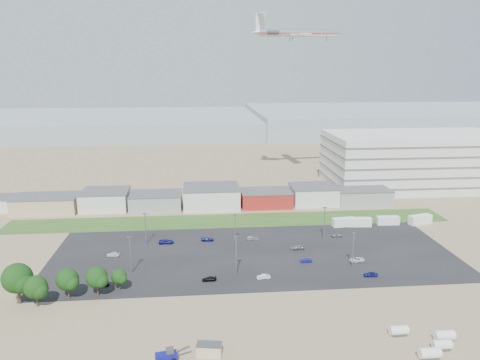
{
  "coord_description": "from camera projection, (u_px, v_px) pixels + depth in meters",
  "views": [
    {
      "loc": [
        -11.22,
        -110.62,
        54.59
      ],
      "look_at": [
        1.07,
        22.0,
        22.5
      ],
      "focal_mm": 35.0,
      "sensor_mm": 36.0,
      "label": 1
    }
  ],
  "objects": [
    {
      "name": "lightpole_back_r",
      "position": [
        324.0,
        223.0,
        151.23
      ],
      "size": [
        1.29,
        0.54,
        10.93
      ],
      "primitive_type": null,
      "color": "slate",
      "rests_on": "ground"
    },
    {
      "name": "lightpole_back_m",
      "position": [
        235.0,
        229.0,
        148.38
      ],
      "size": [
        1.12,
        0.47,
        9.51
      ],
      "primitive_type": null,
      "color": "slate",
      "rests_on": "ground"
    },
    {
      "name": "parked_car_2",
      "position": [
        371.0,
        274.0,
        125.35
      ],
      "size": [
        3.81,
        1.82,
        1.26
      ],
      "primitive_type": "imported",
      "rotation": [
        0.0,
        0.0,
        -1.67
      ],
      "color": "navy",
      "rests_on": "ground"
    },
    {
      "name": "parked_car_12",
      "position": [
        297.0,
        247.0,
        143.96
      ],
      "size": [
        4.54,
        2.08,
        1.29
      ],
      "primitive_type": "imported",
      "rotation": [
        0.0,
        0.0,
        -1.51
      ],
      "color": "#A5A5AA",
      "rests_on": "ground"
    },
    {
      "name": "parked_car_5",
      "position": [
        113.0,
        254.0,
        138.65
      ],
      "size": [
        3.84,
        1.73,
        1.28
      ],
      "primitive_type": "imported",
      "rotation": [
        0.0,
        0.0,
        -1.63
      ],
      "color": "silver",
      "rests_on": "ground"
    },
    {
      "name": "lightpole_front_m",
      "position": [
        236.0,
        255.0,
        125.42
      ],
      "size": [
        1.29,
        0.54,
        10.99
      ],
      "primitive_type": null,
      "color": "slate",
      "rests_on": "ground"
    },
    {
      "name": "airliner",
      "position": [
        298.0,
        33.0,
        214.26
      ],
      "size": [
        47.01,
        34.28,
        13.11
      ],
      "primitive_type": null,
      "rotation": [
        0.0,
        0.0,
        0.09
      ],
      "color": "silver"
    },
    {
      "name": "parked_car_11",
      "position": [
        253.0,
        238.0,
        151.76
      ],
      "size": [
        3.69,
        1.39,
        1.2
      ],
      "primitive_type": "imported",
      "rotation": [
        0.0,
        0.0,
        1.54
      ],
      "color": "#A5A5AA",
      "rests_on": "ground"
    },
    {
      "name": "parked_car_10",
      "position": [
        101.0,
        284.0,
        119.83
      ],
      "size": [
        4.18,
        1.76,
        1.2
      ],
      "primitive_type": "imported",
      "rotation": [
        0.0,
        0.0,
        1.59
      ],
      "color": "black",
      "rests_on": "ground"
    },
    {
      "name": "parked_car_1",
      "position": [
        306.0,
        260.0,
        134.41
      ],
      "size": [
        3.49,
        1.23,
        1.15
      ],
      "primitive_type": "imported",
      "rotation": [
        0.0,
        0.0,
        -1.57
      ],
      "color": "navy",
      "rests_on": "ground"
    },
    {
      "name": "parked_car_0",
      "position": [
        357.0,
        260.0,
        134.86
      ],
      "size": [
        4.43,
        2.07,
        1.23
      ],
      "primitive_type": "imported",
      "rotation": [
        0.0,
        0.0,
        -1.58
      ],
      "color": "silver",
      "rests_on": "ground"
    },
    {
      "name": "storage_tank_ne",
      "position": [
        444.0,
        335.0,
        95.7
      ],
      "size": [
        4.02,
        2.01,
        2.41
      ],
      "primitive_type": null,
      "rotation": [
        0.0,
        0.0,
        0.0
      ],
      "color": "silver",
      "rests_on": "ground"
    },
    {
      "name": "lightpole_front_r",
      "position": [
        353.0,
        250.0,
        129.99
      ],
      "size": [
        1.22,
        0.51,
        10.35
      ],
      "primitive_type": null,
      "color": "slate",
      "rests_on": "ground"
    },
    {
      "name": "parked_car_9",
      "position": [
        166.0,
        242.0,
        148.82
      ],
      "size": [
        4.73,
        2.2,
        1.31
      ],
      "primitive_type": "imported",
      "rotation": [
        0.0,
        0.0,
        1.58
      ],
      "color": "navy",
      "rests_on": "ground"
    },
    {
      "name": "tree_near",
      "position": [
        119.0,
        278.0,
        117.14
      ],
      "size": [
        4.2,
        4.2,
        6.31
      ],
      "primitive_type": null,
      "color": "black",
      "rests_on": "ground"
    },
    {
      "name": "tree_right",
      "position": [
        97.0,
        280.0,
        114.1
      ],
      "size": [
        5.62,
        5.62,
        8.42
      ],
      "primitive_type": null,
      "color": "black",
      "rests_on": "ground"
    },
    {
      "name": "hills_backdrop",
      "position": [
        253.0,
        124.0,
        428.34
      ],
      "size": [
        700.0,
        200.0,
        9.0
      ],
      "primitive_type": null,
      "color": "gray",
      "rests_on": "ground"
    },
    {
      "name": "lightpole_front_l",
      "position": [
        130.0,
        255.0,
        126.28
      ],
      "size": [
        1.23,
        0.51,
        10.47
      ],
      "primitive_type": null,
      "color": "slate",
      "rests_on": "ground"
    },
    {
      "name": "telehandler",
      "position": [
        166.0,
        355.0,
        88.81
      ],
      "size": [
        6.89,
        3.29,
        2.75
      ],
      "primitive_type": null,
      "rotation": [
        0.0,
        0.0,
        0.17
      ],
      "color": "navy",
      "rests_on": "ground"
    },
    {
      "name": "building_row",
      "position": [
        184.0,
        197.0,
        187.15
      ],
      "size": [
        170.0,
        20.0,
        8.0
      ],
      "primitive_type": null,
      "color": "silver",
      "rests_on": "ground"
    },
    {
      "name": "box_trailer_a",
      "position": [
        344.0,
        222.0,
        164.86
      ],
      "size": [
        8.3,
        3.37,
        3.03
      ],
      "primitive_type": null,
      "rotation": [
        0.0,
        0.0,
        0.11
      ],
      "color": "silver",
      "rests_on": "ground"
    },
    {
      "name": "tree_far_left",
      "position": [
        18.0,
        281.0,
        109.77
      ],
      "size": [
        7.61,
        7.61,
        11.42
      ],
      "primitive_type": null,
      "color": "black",
      "rests_on": "ground"
    },
    {
      "name": "tree_left",
      "position": [
        36.0,
        289.0,
        108.62
      ],
      "size": [
        5.83,
        5.83,
        8.74
      ],
      "primitive_type": null,
      "color": "black",
      "rests_on": "ground"
    },
    {
      "name": "ground",
      "position": [
        244.0,
        284.0,
        120.88
      ],
      "size": [
        700.0,
        700.0,
        0.0
      ],
      "primitive_type": "plane",
      "color": "#7E6F50",
      "rests_on": "ground"
    },
    {
      "name": "parking_garage",
      "position": [
        415.0,
        160.0,
        217.99
      ],
      "size": [
        80.0,
        40.0,
        25.0
      ],
      "primitive_type": "cube",
      "color": "silver",
      "rests_on": "ground"
    },
    {
      "name": "parked_car_3",
      "position": [
        209.0,
        279.0,
        122.75
      ],
      "size": [
        3.81,
        1.69,
        1.09
      ],
      "primitive_type": "imported",
      "rotation": [
        0.0,
        0.0,
        -1.53
      ],
      "color": "black",
      "rests_on": "ground"
    },
    {
      "name": "box_trailer_d",
      "position": [
        420.0,
        220.0,
        167.34
      ],
      "size": [
        9.01,
        4.77,
        3.23
      ],
      "primitive_type": null,
      "rotation": [
        0.0,
        0.0,
        0.25
      ],
      "color": "silver",
      "rests_on": "ground"
    },
    {
      "name": "storage_tank_sw",
      "position": [
        430.0,
        353.0,
        89.71
      ],
      "size": [
        4.13,
        2.11,
        2.46
      ],
      "primitive_type": null,
      "rotation": [
        0.0,
        0.0,
        0.02
      ],
      "color": "silver",
      "rests_on": "ground"
    },
    {
      "name": "parked_car_8",
      "position": [
        337.0,
        235.0,
        154.57
      ],
      "size": [
        3.55,
        1.57,
        1.19
      ],
      "primitive_type": "imported",
      "rotation": [
        0.0,
        0.0,
        1.52
      ],
      "color": "#A5A5AA",
      "rests_on": "ground"
    },
    {
      "name": "parked_car_13",
      "position": [
        264.0,
        277.0,
        123.98
      ],
      "size": [
        3.73,
        1.64,
        1.19
      ],
      "primitive_type": "imported",
      "rotation": [
        0.0,
        0.0,
        -1.46
      ],
      "color": "silver",
      "rests_on": "ground"
    },
    {
      "name": "box_trailer_b",
      "position": [
        360.0,
        222.0,
        164.9
      ],
      "size": [
        8.27,
        3.16,
        3.03
      ],
      "primitive_type": null,
      "rotation": [
        0.0,
        0.0,
        -0.08
      ],
      "color": "silver",
      "rests_on": "ground"
    },
    {
      "name": "box_trailer_c",
      "position": [
        388.0,
        220.0,
        166.78
      ],
      "size": [
        7.98,
        2.82,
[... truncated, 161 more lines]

